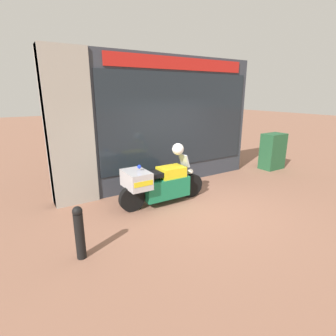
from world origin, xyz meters
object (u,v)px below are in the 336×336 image
(street_bollard, at_px, (79,232))
(utility_cabinet, at_px, (273,151))
(paramedic_motorcycle, at_px, (158,183))
(white_helmet, at_px, (178,149))

(street_bollard, bearing_deg, utility_cabinet, 13.76)
(paramedic_motorcycle, distance_m, utility_cabinet, 5.03)
(paramedic_motorcycle, relative_size, utility_cabinet, 1.82)
(white_helmet, xyz_separation_m, street_bollard, (-2.70, -1.17, -0.83))
(paramedic_motorcycle, distance_m, white_helmet, 0.95)
(paramedic_motorcycle, bearing_deg, street_bollard, -150.82)
(paramedic_motorcycle, height_order, utility_cabinet, utility_cabinet)
(paramedic_motorcycle, xyz_separation_m, white_helmet, (0.55, -0.00, 0.77))
(white_helmet, bearing_deg, utility_cabinet, 7.36)
(paramedic_motorcycle, height_order, street_bollard, paramedic_motorcycle)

